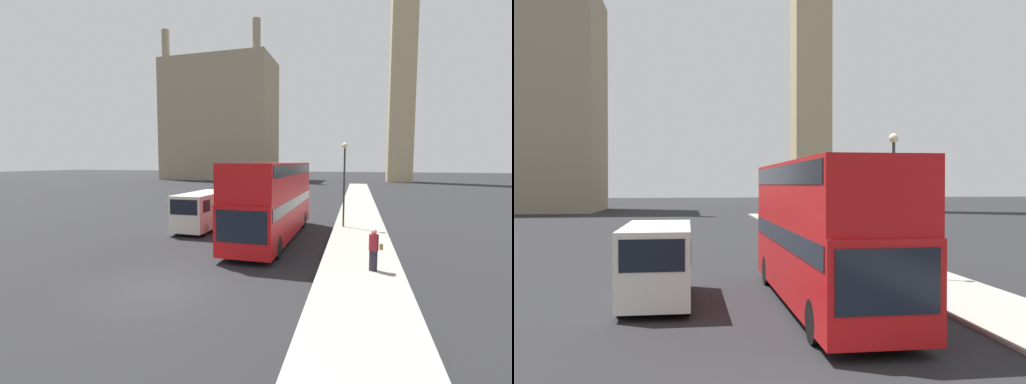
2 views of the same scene
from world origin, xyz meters
TOP-DOWN VIEW (x-y plane):
  - red_double_decker_bus at (1.84, 8.72)m, footprint 2.59×11.33m
  - white_van at (-3.15, 9.96)m, footprint 2.07×5.40m
  - street_lamp at (5.59, 12.84)m, footprint 0.36×0.36m

SIDE VIEW (x-z plane):
  - white_van at x=-3.15m, z-range 0.09..2.50m
  - red_double_decker_bus at x=1.84m, z-range 0.25..4.59m
  - street_lamp at x=5.59m, z-range 1.03..6.53m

